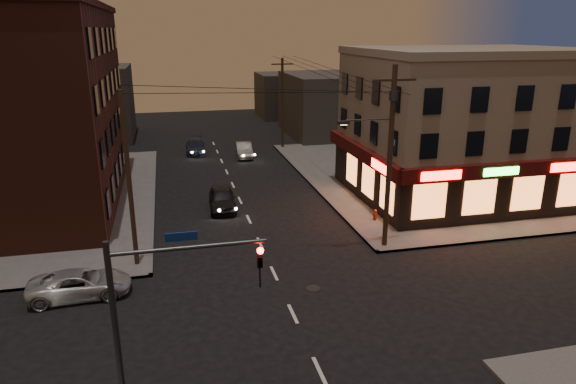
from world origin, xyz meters
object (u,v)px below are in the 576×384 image
object	(u,v)px
suv_cross	(80,284)
sedan_far	(196,147)
sedan_near	(222,198)
sedan_mid	(244,150)
fire_hydrant	(375,214)

from	to	relation	value
suv_cross	sedan_far	distance (m)	28.91
sedan_near	sedan_far	bearing A→B (deg)	95.60
sedan_mid	sedan_far	world-z (taller)	sedan_mid
suv_cross	fire_hydrant	bearing A→B (deg)	-73.64
sedan_near	sedan_mid	world-z (taller)	sedan_near
suv_cross	fire_hydrant	xyz separation A→B (m)	(17.00, 5.84, -0.09)
sedan_mid	suv_cross	bearing A→B (deg)	-110.13
suv_cross	sedan_mid	distance (m)	27.89
sedan_near	fire_hydrant	world-z (taller)	sedan_near
suv_cross	fire_hydrant	world-z (taller)	suv_cross
fire_hydrant	sedan_near	bearing A→B (deg)	152.10
sedan_near	fire_hydrant	size ratio (longest dim) A/B	6.11
sedan_near	sedan_far	world-z (taller)	sedan_near
sedan_far	fire_hydrant	distance (m)	24.34
sedan_near	sedan_far	distance (m)	17.33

